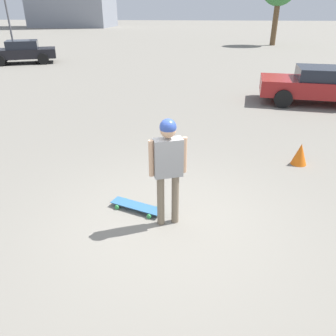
{
  "coord_description": "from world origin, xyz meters",
  "views": [
    {
      "loc": [
        4.44,
        0.5,
        3.17
      ],
      "look_at": [
        0.0,
        0.0,
        1.0
      ],
      "focal_mm": 35.0,
      "sensor_mm": 36.0,
      "label": 1
    }
  ],
  "objects_px": {
    "person": "(168,160)",
    "car_parked_near": "(321,85)",
    "car_parked_far": "(22,51)",
    "skateboard": "(137,206)",
    "traffic_cone": "(300,154)"
  },
  "relations": [
    {
      "from": "skateboard",
      "to": "car_parked_far",
      "type": "xyz_separation_m",
      "value": [
        -16.23,
        -10.7,
        0.66
      ]
    },
    {
      "from": "person",
      "to": "car_parked_far",
      "type": "xyz_separation_m",
      "value": [
        -16.54,
        -11.29,
        -0.4
      ]
    },
    {
      "from": "person",
      "to": "skateboard",
      "type": "relative_size",
      "value": 1.83
    },
    {
      "from": "car_parked_near",
      "to": "car_parked_far",
      "type": "bearing_deg",
      "value": -20.77
    },
    {
      "from": "person",
      "to": "traffic_cone",
      "type": "height_order",
      "value": "person"
    },
    {
      "from": "person",
      "to": "car_parked_near",
      "type": "bearing_deg",
      "value": 39.27
    },
    {
      "from": "car_parked_near",
      "to": "car_parked_far",
      "type": "xyz_separation_m",
      "value": [
        -8.36,
        -15.99,
        0.04
      ]
    },
    {
      "from": "person",
      "to": "car_parked_far",
      "type": "bearing_deg",
      "value": 103.46
    },
    {
      "from": "car_parked_far",
      "to": "traffic_cone",
      "type": "bearing_deg",
      "value": 111.56
    },
    {
      "from": "person",
      "to": "car_parked_near",
      "type": "distance_m",
      "value": 9.44
    },
    {
      "from": "skateboard",
      "to": "car_parked_near",
      "type": "height_order",
      "value": "car_parked_near"
    },
    {
      "from": "person",
      "to": "car_parked_far",
      "type": "height_order",
      "value": "person"
    },
    {
      "from": "car_parked_far",
      "to": "person",
      "type": "bearing_deg",
      "value": 100.84
    },
    {
      "from": "car_parked_far",
      "to": "traffic_cone",
      "type": "xyz_separation_m",
      "value": [
        13.96,
        13.98,
        -0.49
      ]
    },
    {
      "from": "car_parked_near",
      "to": "skateboard",
      "type": "bearing_deg",
      "value": 62.95
    }
  ]
}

